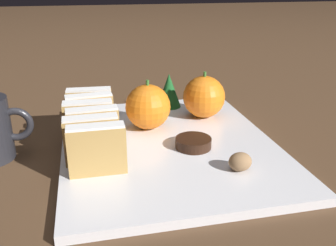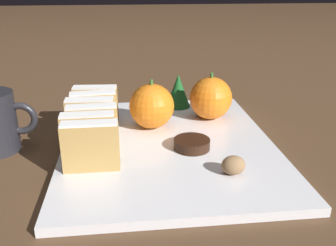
# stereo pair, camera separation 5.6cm
# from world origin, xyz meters

# --- Properties ---
(ground_plane) EXTENTS (6.00, 6.00, 0.00)m
(ground_plane) POSITION_xyz_m (0.00, 0.00, 0.00)
(ground_plane) COLOR #513823
(serving_platter) EXTENTS (0.31, 0.39, 0.01)m
(serving_platter) POSITION_xyz_m (0.00, 0.00, 0.01)
(serving_platter) COLOR white
(serving_platter) RESTS_ON ground_plane
(stollen_slice_front) EXTENTS (0.07, 0.02, 0.07)m
(stollen_slice_front) POSITION_xyz_m (-0.11, -0.08, 0.04)
(stollen_slice_front) COLOR tan
(stollen_slice_front) RESTS_ON serving_platter
(stollen_slice_second) EXTENTS (0.07, 0.02, 0.07)m
(stollen_slice_second) POSITION_xyz_m (-0.11, -0.04, 0.04)
(stollen_slice_second) COLOR tan
(stollen_slice_second) RESTS_ON serving_platter
(stollen_slice_third) EXTENTS (0.07, 0.02, 0.07)m
(stollen_slice_third) POSITION_xyz_m (-0.11, -0.01, 0.04)
(stollen_slice_third) COLOR tan
(stollen_slice_third) RESTS_ON serving_platter
(stollen_slice_fourth) EXTENTS (0.07, 0.02, 0.07)m
(stollen_slice_fourth) POSITION_xyz_m (-0.12, 0.02, 0.04)
(stollen_slice_fourth) COLOR tan
(stollen_slice_fourth) RESTS_ON serving_platter
(stollen_slice_fifth) EXTENTS (0.07, 0.03, 0.07)m
(stollen_slice_fifth) POSITION_xyz_m (-0.11, 0.05, 0.04)
(stollen_slice_fifth) COLOR tan
(stollen_slice_fifth) RESTS_ON serving_platter
(stollen_slice_sixth) EXTENTS (0.07, 0.03, 0.07)m
(stollen_slice_sixth) POSITION_xyz_m (-0.11, 0.09, 0.04)
(stollen_slice_sixth) COLOR tan
(stollen_slice_sixth) RESTS_ON serving_platter
(orange_near) EXTENTS (0.07, 0.07, 0.08)m
(orange_near) POSITION_xyz_m (-0.02, 0.06, 0.05)
(orange_near) COLOR orange
(orange_near) RESTS_ON serving_platter
(orange_far) EXTENTS (0.07, 0.07, 0.08)m
(orange_far) POSITION_xyz_m (0.08, 0.09, 0.05)
(orange_far) COLOR orange
(orange_far) RESTS_ON serving_platter
(walnut) EXTENTS (0.03, 0.02, 0.02)m
(walnut) POSITION_xyz_m (0.07, -0.11, 0.02)
(walnut) COLOR #8E6B47
(walnut) RESTS_ON serving_platter
(chocolate_cookie) EXTENTS (0.05, 0.05, 0.01)m
(chocolate_cookie) POSITION_xyz_m (0.03, -0.03, 0.02)
(chocolate_cookie) COLOR black
(chocolate_cookie) RESTS_ON serving_platter
(evergreen_sprig) EXTENTS (0.05, 0.05, 0.06)m
(evergreen_sprig) POSITION_xyz_m (0.04, 0.16, 0.04)
(evergreen_sprig) COLOR #195623
(evergreen_sprig) RESTS_ON serving_platter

